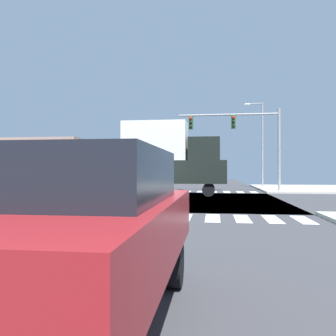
{
  "coord_description": "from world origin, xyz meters",
  "views": [
    {
      "loc": [
        3.3,
        -19.43,
        1.66
      ],
      "look_at": [
        -0.43,
        8.71,
        1.83
      ],
      "focal_mm": 37.26,
      "sensor_mm": 36.0,
      "label": 1
    }
  ],
  "objects": [
    {
      "name": "ground",
      "position": [
        0.0,
        0.0,
        -0.03
      ],
      "size": [
        90.0,
        90.0,
        0.05
      ],
      "color": "#36363A"
    },
    {
      "name": "sidewalk_corner_ne",
      "position": [
        13.0,
        12.0,
        0.07
      ],
      "size": [
        12.0,
        12.0,
        0.14
      ],
      "color": "#B2ADA3",
      "rests_on": "ground"
    },
    {
      "name": "sidewalk_corner_nw",
      "position": [
        -13.0,
        12.0,
        0.07
      ],
      "size": [
        12.0,
        12.0,
        0.14
      ],
      "color": "#B6AA9B",
      "rests_on": "ground"
    },
    {
      "name": "crosswalk_near",
      "position": [
        -0.25,
        -7.3,
        0.0
      ],
      "size": [
        13.5,
        2.0,
        0.01
      ],
      "color": "white",
      "rests_on": "ground"
    },
    {
      "name": "crosswalk_far",
      "position": [
        -0.25,
        7.3,
        0.0
      ],
      "size": [
        13.5,
        2.0,
        0.01
      ],
      "color": "white",
      "rests_on": "ground"
    },
    {
      "name": "traffic_signal_mast",
      "position": [
        5.12,
        7.2,
        4.65
      ],
      "size": [
        7.53,
        0.55,
        6.25
      ],
      "color": "gray",
      "rests_on": "ground"
    },
    {
      "name": "street_lamp",
      "position": [
        7.54,
        14.04,
        4.79
      ],
      "size": [
        1.78,
        0.32,
        8.0
      ],
      "color": "gray",
      "rests_on": "ground"
    },
    {
      "name": "bank_building",
      "position": [
        -16.38,
        13.63,
        2.25
      ],
      "size": [
        17.58,
        10.45,
        4.48
      ],
      "color": "#8F6A5A",
      "rests_on": "ground"
    },
    {
      "name": "sedan_nearside_1",
      "position": [
        -2.0,
        40.78,
        1.12
      ],
      "size": [
        1.8,
        4.3,
        1.88
      ],
      "rotation": [
        0.0,
        0.0,
        3.14
      ],
      "color": "black",
      "rests_on": "ground"
    },
    {
      "name": "box_truck_farside_1",
      "position": [
        0.27,
        3.5,
        2.56
      ],
      "size": [
        7.2,
        2.4,
        4.85
      ],
      "rotation": [
        0.0,
        0.0,
        4.71
      ],
      "color": "black",
      "rests_on": "ground"
    },
    {
      "name": "sedan_trailing_3",
      "position": [
        2.0,
        -15.97,
        1.12
      ],
      "size": [
        1.8,
        4.3,
        1.88
      ],
      "color": "black",
      "rests_on": "ground"
    },
    {
      "name": "suv_middle_1",
      "position": [
        -5.0,
        14.21,
        1.39
      ],
      "size": [
        1.96,
        4.6,
        2.34
      ],
      "rotation": [
        0.0,
        0.0,
        3.14
      ],
      "color": "black",
      "rests_on": "ground"
    },
    {
      "name": "box_truck_outer_4",
      "position": [
        -2.0,
        33.13,
        2.56
      ],
      "size": [
        2.4,
        7.2,
        4.85
      ],
      "rotation": [
        0.0,
        0.0,
        3.14
      ],
      "color": "black",
      "rests_on": "ground"
    }
  ]
}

